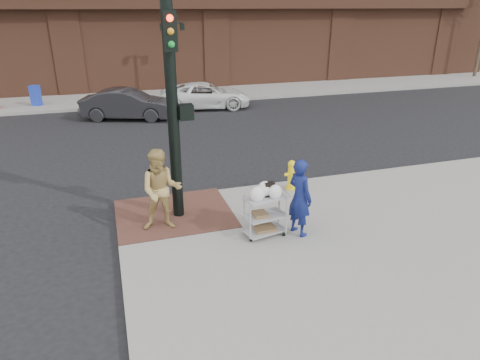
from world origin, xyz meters
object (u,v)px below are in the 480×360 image
object	(u,v)px
minivan_white	(206,95)
lamp_post	(174,50)
sedan_dark	(128,104)
fire_hydrant	(291,174)
utility_cart	(265,212)
woman_blue	(300,197)
traffic_signal_pole	(174,107)
pedestrian_tan	(161,190)

from	to	relation	value
minivan_white	lamp_post	bearing A→B (deg)	28.90
sedan_dark	fire_hydrant	xyz separation A→B (m)	(3.74, -10.18, -0.11)
utility_cart	fire_hydrant	size ratio (longest dim) A/B	1.48
woman_blue	minivan_white	distance (m)	13.82
woman_blue	utility_cart	size ratio (longest dim) A/B	1.42
traffic_signal_pole	woman_blue	bearing A→B (deg)	-35.25
traffic_signal_pole	pedestrian_tan	bearing A→B (deg)	-130.71
minivan_white	fire_hydrant	world-z (taller)	minivan_white
lamp_post	utility_cart	xyz separation A→B (m)	(-0.83, -16.77, -1.90)
pedestrian_tan	minivan_white	xyz separation A→B (m)	(3.98, 12.62, -0.46)
sedan_dark	fire_hydrant	bearing A→B (deg)	-140.65
minivan_white	woman_blue	bearing A→B (deg)	-173.88
pedestrian_tan	fire_hydrant	xyz separation A→B (m)	(3.73, 1.22, -0.52)
lamp_post	minivan_white	xyz separation A→B (m)	(1.03, -3.15, -1.97)
pedestrian_tan	utility_cart	size ratio (longest dim) A/B	1.53
traffic_signal_pole	pedestrian_tan	distance (m)	1.87
traffic_signal_pole	utility_cart	distance (m)	3.09
pedestrian_tan	fire_hydrant	world-z (taller)	pedestrian_tan
sedan_dark	utility_cart	bearing A→B (deg)	-151.10
sedan_dark	utility_cart	world-z (taller)	utility_cart
woman_blue	fire_hydrant	size ratio (longest dim) A/B	2.09
pedestrian_tan	minivan_white	bearing A→B (deg)	81.89
minivan_white	fire_hydrant	bearing A→B (deg)	-170.48
traffic_signal_pole	minivan_white	size ratio (longest dim) A/B	1.08
utility_cart	minivan_white	bearing A→B (deg)	82.21
traffic_signal_pole	woman_blue	size ratio (longest dim) A/B	2.83
traffic_signal_pole	fire_hydrant	size ratio (longest dim) A/B	5.92
minivan_white	utility_cart	world-z (taller)	utility_cart
lamp_post	traffic_signal_pole	size ratio (longest dim) A/B	0.80
woman_blue	sedan_dark	world-z (taller)	woman_blue
sedan_dark	minivan_white	world-z (taller)	sedan_dark
minivan_white	sedan_dark	bearing A→B (deg)	117.70
traffic_signal_pole	pedestrian_tan	world-z (taller)	traffic_signal_pole
woman_blue	lamp_post	bearing A→B (deg)	-19.39
utility_cart	fire_hydrant	distance (m)	2.75
minivan_white	pedestrian_tan	bearing A→B (deg)	173.26
lamp_post	fire_hydrant	distance (m)	14.71
lamp_post	utility_cart	bearing A→B (deg)	-92.84
pedestrian_tan	sedan_dark	distance (m)	11.41
traffic_signal_pole	fire_hydrant	bearing A→B (deg)	11.75
lamp_post	traffic_signal_pole	xyz separation A→B (m)	(-2.48, -15.23, 0.21)
utility_cart	fire_hydrant	xyz separation A→B (m)	(1.62, 2.22, -0.13)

